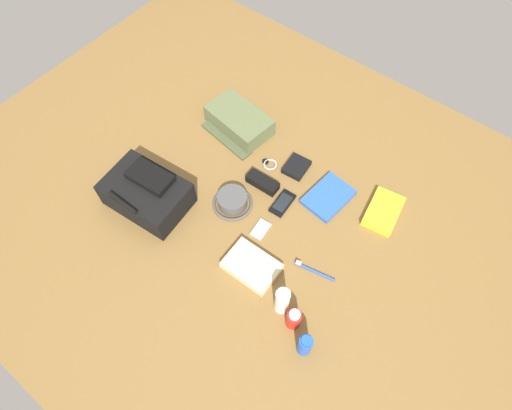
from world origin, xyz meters
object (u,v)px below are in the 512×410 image
Objects in this scene: toiletry_pouch at (239,121)px; media_player at (261,229)px; toothbrush at (312,270)px; folded_towel at (252,266)px; wristwatch at (270,164)px; travel_guidebook at (328,197)px; cell_phone at (283,203)px; sunglasses_case at (263,182)px; wallet at (297,167)px; deodorant_spray at (305,345)px; toothpaste_tube at (282,300)px; paperback_novel at (383,211)px; backpack at (147,193)px; bucket_hat at (232,201)px; sunscreen_spray at (294,319)px.

media_player is (-0.40, 0.36, -0.04)m from toiletry_pouch.
toothbrush is 0.81× the size of folded_towel.
travel_guidebook is at bearing -177.11° from wristwatch.
sunglasses_case is (0.12, -0.02, 0.01)m from cell_phone.
toiletry_pouch is 2.84× the size of wallet.
wristwatch is (0.29, 0.01, -0.00)m from travel_guidebook.
wristwatch is at bearing 2.89° from travel_guidebook.
toothbrush is (0.14, -0.26, -0.05)m from deodorant_spray.
folded_towel is 0.38m from sunglasses_case.
toothpaste_tube reaches higher than deodorant_spray.
media_player is at bearing 46.94° from paperback_novel.
toothbrush is at bearing 112.82° from travel_guidebook.
wallet is (0.32, -0.35, 0.01)m from toothbrush.
backpack is at bearing -2.17° from toothpaste_tube.
bucket_hat reaches higher than paperback_novel.
wallet is (0.19, -0.04, 0.00)m from travel_guidebook.
toothpaste_tube is (0.15, -0.07, 0.02)m from deodorant_spray.
sunscreen_spray is at bearing -31.73° from deodorant_spray.
wallet is at bearing 175.62° from toiletry_pouch.
toiletry_pouch is at bearing 0.77° from paperback_novel.
bucket_hat is at bearing 125.51° from toiletry_pouch.
wallet is at bearing -126.74° from backpack.
deodorant_spray is 0.65m from paperback_novel.
sunscreen_spray is (-0.48, 0.25, 0.02)m from bucket_hat.
cell_phone is at bearing 142.43° from wristwatch.
toiletry_pouch is 1.46× the size of travel_guidebook.
cell_phone is 0.90× the size of sunglasses_case.
bucket_hat is 1.02× the size of toothbrush.
toiletry_pouch is 2.97× the size of sunscreen_spray.
sunglasses_case is at bearing -42.07° from sunscreen_spray.
paperback_novel is at bearing -133.06° from media_player.
sunglasses_case is at bearing -104.84° from bucket_hat.
travel_guidebook is 0.44m from folded_towel.
wristwatch is at bearing 23.04° from wallet.
bucket_hat reaches higher than wallet.
cell_phone is at bearing 102.12° from wallet.
sunscreen_spray is at bearing 152.76° from bucket_hat.
paperback_novel is at bearing -160.38° from sunglasses_case.
bucket_hat reaches higher than sunglasses_case.
wristwatch is (0.51, 0.09, -0.01)m from paperback_novel.
media_player is (-0.00, 0.15, -0.00)m from cell_phone.
folded_towel is (-0.24, 0.43, 0.01)m from wristwatch.
bucket_hat is 1.58× the size of sunscreen_spray.
backpack is 2.70× the size of cell_phone.
cell_phone is 0.19m from wallet.
travel_guidebook is 0.29m from wristwatch.
paperback_novel reaches higher than cell_phone.
toothpaste_tube is 0.76× the size of paperback_novel.
folded_towel is at bearing 62.27° from paperback_novel.
cell_phone is 0.20m from wristwatch.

